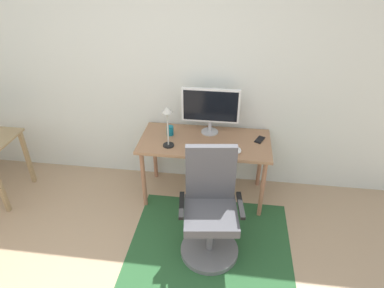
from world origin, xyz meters
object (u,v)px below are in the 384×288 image
desk (205,147)px  cell_phone (260,140)px  monitor (210,107)px  coffee_cup (170,131)px  desk_lamp (167,119)px  computer_mouse (238,150)px  office_chair (210,214)px  keyboard (209,150)px

desk → cell_phone: 0.56m
monitor → coffee_cup: monitor is taller
monitor → coffee_cup: 0.48m
desk → coffee_cup: (-0.37, 0.07, 0.12)m
monitor → cell_phone: monitor is taller
monitor → desk_lamp: size_ratio=1.38×
monitor → computer_mouse: bearing=-48.9°
office_chair → computer_mouse: bearing=62.5°
keyboard → coffee_cup: bearing=149.3°
keyboard → office_chair: (0.07, -0.57, -0.30)m
keyboard → coffee_cup: size_ratio=4.36×
coffee_cup → keyboard: bearing=-30.7°
desk_lamp → keyboard: bearing=-4.7°
keyboard → monitor: bearing=93.5°
desk → cell_phone: (0.55, 0.08, 0.08)m
keyboard → office_chair: 0.65m
desk → coffee_cup: coffee_cup is taller
computer_mouse → coffee_cup: bearing=161.0°
desk → coffee_cup: bearing=169.5°
desk_lamp → office_chair: 0.97m
monitor → cell_phone: 0.60m
coffee_cup → computer_mouse: bearing=-19.0°
desk_lamp → monitor: bearing=40.6°
monitor → desk_lamp: (-0.38, -0.33, 0.01)m
keyboard → computer_mouse: size_ratio=4.13×
computer_mouse → office_chair: bearing=-110.0°
keyboard → cell_phone: bearing=28.0°
desk → office_chair: size_ratio=1.30×
desk_lamp → cell_phone: bearing=14.4°
desk → computer_mouse: bearing=-27.5°
keyboard → desk_lamp: (-0.40, 0.03, 0.29)m
computer_mouse → keyboard: bearing=-178.1°
desk → keyboard: (0.05, -0.18, 0.08)m
desk → office_chair: (0.13, -0.75, -0.22)m
desk → cell_phone: size_ratio=9.47×
computer_mouse → cell_phone: (0.22, 0.26, -0.01)m
keyboard → desk_lamp: 0.50m
desk → desk_lamp: desk_lamp is taller
coffee_cup → desk: bearing=-10.5°
cell_phone → office_chair: office_chair is taller
coffee_cup → cell_phone: size_ratio=0.71×
keyboard → computer_mouse: computer_mouse is taller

